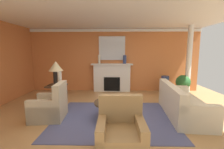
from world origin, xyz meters
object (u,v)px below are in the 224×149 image
(sofa, at_px, (181,105))
(table_lamp, at_px, (56,69))
(vase_mantel_right, at_px, (125,59))
(armchair_near_window, at_px, (50,107))
(vase_tall_corner, at_px, (165,85))
(mantel_mirror, at_px, (112,48))
(vase_on_side_table, at_px, (60,79))
(armchair_facing_fireplace, at_px, (121,135))
(side_table, at_px, (57,94))
(fireplace, at_px, (112,78))
(coffee_table, at_px, (113,106))
(vase_mantel_left, at_px, (99,59))
(potted_plant, at_px, (183,84))

(sofa, relative_size, table_lamp, 2.89)
(table_lamp, height_order, vase_mantel_right, vase_mantel_right)
(armchair_near_window, relative_size, vase_tall_corner, 1.28)
(mantel_mirror, bearing_deg, sofa, -54.42)
(vase_mantel_right, bearing_deg, armchair_near_window, -126.09)
(vase_tall_corner, bearing_deg, vase_on_side_table, -154.33)
(armchair_facing_fireplace, bearing_deg, mantel_mirror, 93.16)
(armchair_facing_fireplace, distance_m, side_table, 3.00)
(fireplace, relative_size, coffee_table, 1.80)
(vase_tall_corner, bearing_deg, sofa, -96.70)
(fireplace, distance_m, armchair_near_window, 3.33)
(armchair_facing_fireplace, bearing_deg, vase_mantel_left, 100.61)
(fireplace, distance_m, mantel_mirror, 1.32)
(vase_on_side_table, bearing_deg, mantel_mirror, 55.25)
(coffee_table, distance_m, side_table, 2.00)
(fireplace, bearing_deg, vase_mantel_right, -5.16)
(coffee_table, xyz_separation_m, side_table, (-1.80, 0.87, 0.06))
(vase_mantel_left, height_order, vase_mantel_right, vase_mantel_left)
(armchair_near_window, bearing_deg, sofa, 4.86)
(mantel_mirror, height_order, coffee_table, mantel_mirror)
(armchair_near_window, relative_size, potted_plant, 1.14)
(potted_plant, bearing_deg, vase_mantel_left, 169.86)
(fireplace, xyz_separation_m, vase_tall_corner, (2.24, -0.30, -0.21))
(mantel_mirror, height_order, vase_tall_corner, mantel_mirror)
(table_lamp, distance_m, vase_mantel_right, 3.00)
(mantel_mirror, bearing_deg, fireplace, -90.00)
(table_lamp, height_order, vase_tall_corner, table_lamp)
(armchair_near_window, bearing_deg, armchair_facing_fireplace, -36.99)
(mantel_mirror, xyz_separation_m, coffee_table, (0.09, -3.00, -1.57))
(armchair_near_window, height_order, armchair_facing_fireplace, same)
(vase_on_side_table, bearing_deg, potted_plant, 18.47)
(vase_mantel_right, bearing_deg, table_lamp, -139.09)
(fireplace, xyz_separation_m, vase_mantel_left, (-0.55, -0.05, 0.84))
(coffee_table, distance_m, potted_plant, 3.54)
(side_table, height_order, vase_mantel_right, vase_mantel_right)
(vase_on_side_table, height_order, vase_tall_corner, vase_on_side_table)
(fireplace, relative_size, mantel_mirror, 1.57)
(vase_on_side_table, bearing_deg, armchair_near_window, -89.44)
(vase_mantel_left, bearing_deg, potted_plant, -10.14)
(side_table, relative_size, vase_tall_corner, 0.95)
(fireplace, xyz_separation_m, vase_mantel_right, (0.55, -0.05, 0.83))
(mantel_mirror, height_order, sofa, mantel_mirror)
(fireplace, bearing_deg, table_lamp, -130.41)
(armchair_facing_fireplace, bearing_deg, sofa, 43.73)
(mantel_mirror, height_order, armchair_facing_fireplace, mantel_mirror)
(table_lamp, distance_m, vase_on_side_table, 0.36)
(potted_plant, bearing_deg, table_lamp, -163.47)
(coffee_table, xyz_separation_m, vase_mantel_right, (0.46, 2.83, 1.08))
(armchair_near_window, relative_size, table_lamp, 1.27)
(side_table, bearing_deg, armchair_facing_fireplace, -49.38)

